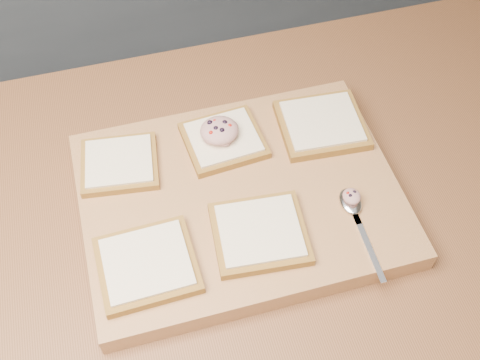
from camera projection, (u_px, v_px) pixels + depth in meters
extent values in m
cube|color=slate|center=(199.00, 353.00, 1.27)|extent=(1.90, 0.75, 0.84)
cube|color=brown|center=(182.00, 246.00, 0.91)|extent=(2.00, 0.80, 0.06)
cube|color=#AD784A|center=(240.00, 199.00, 0.90)|extent=(0.47, 0.35, 0.04)
cube|color=olive|center=(120.00, 164.00, 0.91)|extent=(0.13, 0.12, 0.01)
cube|color=#FCE7C0|center=(119.00, 161.00, 0.90)|extent=(0.11, 0.10, 0.00)
cube|color=olive|center=(224.00, 140.00, 0.94)|extent=(0.13, 0.12, 0.01)
cube|color=#FCE7C0|center=(223.00, 137.00, 0.93)|extent=(0.11, 0.10, 0.00)
cube|color=olive|center=(322.00, 125.00, 0.96)|extent=(0.14, 0.13, 0.01)
cube|color=#FCE7C0|center=(322.00, 121.00, 0.95)|extent=(0.12, 0.11, 0.00)
cube|color=olive|center=(147.00, 265.00, 0.81)|extent=(0.13, 0.12, 0.01)
cube|color=#FCE7C0|center=(146.00, 262.00, 0.80)|extent=(0.12, 0.10, 0.00)
cube|color=olive|center=(260.00, 234.00, 0.84)|extent=(0.14, 0.13, 0.01)
cube|color=#FCE7C0|center=(260.00, 230.00, 0.83)|extent=(0.12, 0.11, 0.00)
ellipsoid|color=tan|center=(219.00, 131.00, 0.92)|extent=(0.06, 0.06, 0.03)
sphere|color=black|center=(225.00, 123.00, 0.91)|extent=(0.01, 0.01, 0.01)
sphere|color=black|center=(210.00, 123.00, 0.91)|extent=(0.01, 0.01, 0.01)
sphere|color=black|center=(222.00, 131.00, 0.91)|extent=(0.01, 0.01, 0.01)
sphere|color=black|center=(216.00, 129.00, 0.91)|extent=(0.01, 0.01, 0.01)
sphere|color=#A5140C|center=(230.00, 126.00, 0.91)|extent=(0.01, 0.01, 0.01)
sphere|color=#A5140C|center=(215.00, 121.00, 0.92)|extent=(0.01, 0.01, 0.01)
sphere|color=#A5140C|center=(211.00, 133.00, 0.90)|extent=(0.01, 0.01, 0.01)
ellipsoid|color=silver|center=(350.00, 201.00, 0.87)|extent=(0.03, 0.05, 0.01)
cube|color=silver|center=(356.00, 216.00, 0.86)|extent=(0.01, 0.03, 0.00)
cube|color=silver|center=(368.00, 246.00, 0.83)|extent=(0.01, 0.12, 0.00)
ellipsoid|color=tan|center=(352.00, 196.00, 0.86)|extent=(0.03, 0.03, 0.01)
sphere|color=black|center=(354.00, 192.00, 0.86)|extent=(0.01, 0.01, 0.01)
sphere|color=black|center=(350.00, 196.00, 0.86)|extent=(0.01, 0.01, 0.01)
sphere|color=#A5140C|center=(348.00, 193.00, 0.86)|extent=(0.01, 0.01, 0.01)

